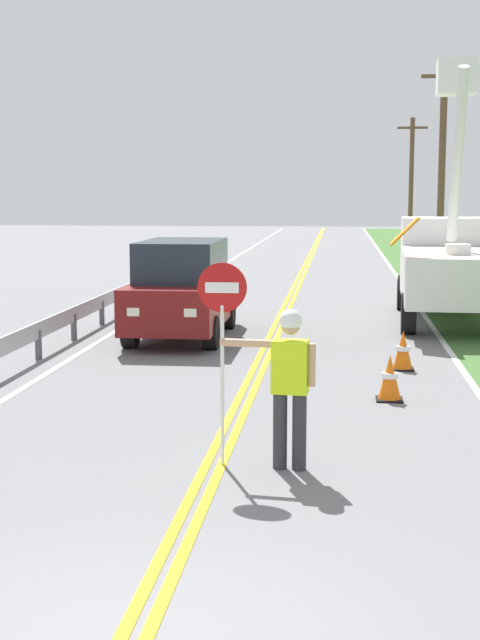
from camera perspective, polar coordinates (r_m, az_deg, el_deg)
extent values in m
cube|color=yellow|center=(25.76, 2.94, 1.14)|extent=(0.11, 110.00, 0.01)
cube|color=yellow|center=(25.75, 3.34, 1.14)|extent=(0.11, 110.00, 0.01)
cube|color=silver|center=(25.81, 11.14, 1.01)|extent=(0.12, 110.00, 0.01)
cube|color=silver|center=(26.20, -4.75, 1.24)|extent=(0.12, 110.00, 0.01)
cylinder|color=#2D2D33|center=(10.18, 3.79, -7.09)|extent=(0.16, 0.16, 0.88)
cylinder|color=#2D2D33|center=(10.21, 2.56, -7.03)|extent=(0.16, 0.16, 0.88)
cube|color=#C6EA19|center=(10.03, 3.21, -2.98)|extent=(0.42, 0.28, 0.60)
cylinder|color=tan|center=(10.08, 0.41, -1.47)|extent=(0.61, 0.16, 0.09)
cylinder|color=tan|center=(9.99, 4.57, -2.86)|extent=(0.09, 0.09, 0.48)
sphere|color=tan|center=(9.95, 3.23, -0.32)|extent=(0.22, 0.22, 0.22)
sphere|color=white|center=(9.94, 3.23, -0.03)|extent=(0.25, 0.25, 0.25)
cylinder|color=silver|center=(10.23, -1.13, -4.20)|extent=(0.04, 0.04, 1.85)
cylinder|color=#B71414|center=(10.06, -1.14, 2.08)|extent=(0.56, 0.03, 0.56)
cube|color=white|center=(10.04, -1.16, 2.07)|extent=(0.38, 0.01, 0.12)
cube|color=white|center=(21.23, 13.40, 2.73)|extent=(2.49, 4.69, 1.10)
cube|color=white|center=(24.64, 12.78, 4.04)|extent=(2.29, 2.19, 2.00)
cube|color=#1E2833|center=(25.64, 12.64, 4.86)|extent=(1.98, 0.14, 0.90)
cylinder|color=silver|center=(20.26, 13.67, 4.38)|extent=(0.56, 0.56, 0.24)
cylinder|color=silver|center=(21.16, 13.64, 9.98)|extent=(0.33, 2.08, 3.88)
cube|color=white|center=(22.24, 13.60, 14.76)|extent=(0.94, 0.94, 0.80)
cube|color=orange|center=(19.29, 10.42, 5.58)|extent=(0.63, 0.82, 0.59)
cylinder|color=black|center=(24.47, 10.33, 1.73)|extent=(0.36, 0.93, 0.92)
cylinder|color=black|center=(20.22, 10.65, 0.42)|extent=(0.36, 0.93, 0.92)
cube|color=maroon|center=(19.38, -3.68, 1.23)|extent=(1.84, 4.60, 0.92)
cube|color=#1E2833|center=(19.30, -3.70, 3.82)|extent=(1.62, 2.85, 0.84)
cube|color=#EAEACC|center=(17.05, -3.17, 0.47)|extent=(0.24, 0.06, 0.16)
cube|color=#EAEACC|center=(17.27, -6.79, 0.52)|extent=(0.24, 0.06, 0.16)
cylinder|color=black|center=(17.92, -1.87, -0.81)|extent=(0.28, 0.68, 0.68)
cylinder|color=black|center=(18.22, -6.98, -0.71)|extent=(0.28, 0.68, 0.68)
cylinder|color=black|center=(20.72, -0.76, 0.40)|extent=(0.28, 0.68, 0.68)
cylinder|color=black|center=(20.98, -5.20, 0.46)|extent=(0.28, 0.68, 0.68)
cylinder|color=brown|center=(36.69, 12.70, 9.43)|extent=(0.28, 0.28, 8.21)
cube|color=brown|center=(36.96, 12.87, 14.87)|extent=(1.80, 0.14, 0.14)
cylinder|color=brown|center=(55.88, 10.82, 8.63)|extent=(0.28, 0.28, 7.61)
cube|color=brown|center=(56.01, 10.90, 11.90)|extent=(1.80, 0.14, 0.14)
cone|color=orange|center=(13.70, 9.49, -3.63)|extent=(0.36, 0.36, 0.70)
cylinder|color=white|center=(13.69, 9.50, -3.48)|extent=(0.25, 0.25, 0.08)
cube|color=black|center=(13.77, 9.46, -4.99)|extent=(0.40, 0.40, 0.03)
cone|color=orange|center=(16.10, 10.31, -1.90)|extent=(0.36, 0.36, 0.70)
cylinder|color=white|center=(16.10, 10.31, -1.78)|extent=(0.25, 0.25, 0.08)
cube|color=black|center=(16.16, 10.28, -3.07)|extent=(0.40, 0.40, 0.03)
cube|color=#9EA0A3|center=(22.68, -8.04, 1.52)|extent=(0.06, 32.00, 0.32)
cube|color=#4C4C51|center=(17.29, -12.68, -1.54)|extent=(0.10, 0.10, 0.55)
cube|color=#4C4C51|center=(19.44, -10.51, -0.44)|extent=(0.10, 0.10, 0.55)
cube|color=#4C4C51|center=(21.61, -8.77, 0.45)|extent=(0.10, 0.10, 0.55)
cube|color=#4C4C51|center=(23.81, -7.35, 1.17)|extent=(0.10, 0.10, 0.55)
cube|color=#4C4C51|center=(26.02, -6.17, 1.77)|extent=(0.10, 0.10, 0.55)
cube|color=#4C4C51|center=(28.25, -5.17, 2.28)|extent=(0.10, 0.10, 0.55)
cube|color=#4C4C51|center=(30.48, -4.32, 2.71)|extent=(0.10, 0.10, 0.55)
cube|color=#4C4C51|center=(32.72, -3.59, 3.08)|extent=(0.10, 0.10, 0.55)
cube|color=#4C4C51|center=(34.97, -2.95, 3.41)|extent=(0.10, 0.10, 0.55)
cube|color=#4C4C51|center=(37.22, -2.39, 3.69)|extent=(0.10, 0.10, 0.55)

